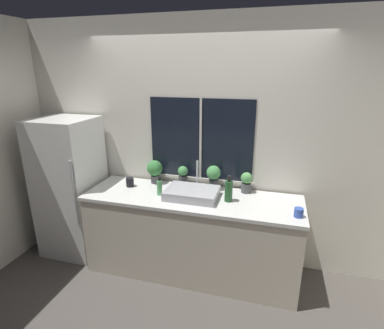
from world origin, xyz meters
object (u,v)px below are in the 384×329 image
object	(u,v)px
potted_plant_center_left	(183,176)
mug_blue	(299,213)
potted_plant_center_right	(213,175)
potted_plant_far_right	(246,182)
sink	(192,193)
soap_bottle	(159,187)
bottle_tall	(229,191)
potted_plant_far_left	(155,170)
mug_black	(130,182)
refrigerator	(71,187)

from	to	relation	value
potted_plant_center_left	mug_blue	world-z (taller)	potted_plant_center_left
potted_plant_center_right	potted_plant_far_right	distance (m)	0.36
potted_plant_center_left	sink	bearing A→B (deg)	-56.54
potted_plant_center_right	mug_blue	bearing A→B (deg)	-26.49
soap_bottle	mug_blue	size ratio (longest dim) A/B	2.43
potted_plant_far_right	bottle_tall	size ratio (longest dim) A/B	0.82
potted_plant_far_left	soap_bottle	bearing A→B (deg)	-60.26
potted_plant_far_right	mug_blue	xyz separation A→B (m)	(0.51, -0.43, -0.08)
soap_bottle	mug_blue	xyz separation A→B (m)	(1.38, -0.12, -0.04)
mug_blue	bottle_tall	bearing A→B (deg)	166.28
potted_plant_center_right	mug_black	world-z (taller)	potted_plant_center_right
mug_blue	potted_plant_far_right	bearing A→B (deg)	139.80
refrigerator	soap_bottle	size ratio (longest dim) A/B	8.13
potted_plant_far_left	mug_blue	xyz separation A→B (m)	(1.56, -0.43, -0.12)
sink	potted_plant_center_right	distance (m)	0.34
potted_plant_far_left	bottle_tall	world-z (taller)	bottle_tall
soap_bottle	bottle_tall	size ratio (longest dim) A/B	0.74
sink	potted_plant_far_right	world-z (taller)	sink
refrigerator	mug_black	xyz separation A→B (m)	(0.76, 0.05, 0.13)
potted_plant_far_left	potted_plant_center_left	world-z (taller)	potted_plant_far_left
sink	potted_plant_far_left	size ratio (longest dim) A/B	1.98
mug_black	mug_blue	world-z (taller)	mug_black
potted_plant_center_left	potted_plant_center_right	xyz separation A→B (m)	(0.35, 0.00, 0.04)
refrigerator	potted_plant_far_right	distance (m)	2.05
sink	potted_plant_center_left	size ratio (longest dim) A/B	2.30
potted_plant_center_right	mug_black	xyz separation A→B (m)	(-0.92, -0.18, -0.11)
potted_plant_far_right	sink	bearing A→B (deg)	-151.96
soap_bottle	mug_black	size ratio (longest dim) A/B	2.00
refrigerator	potted_plant_far_left	distance (m)	1.04
refrigerator	soap_bottle	bearing A→B (deg)	-3.80
potted_plant_far_left	potted_plant_center_left	xyz separation A→B (m)	(0.34, 0.00, -0.04)
refrigerator	mug_blue	bearing A→B (deg)	-4.53
potted_plant_center_right	soap_bottle	xyz separation A→B (m)	(-0.51, -0.31, -0.08)
potted_plant_center_right	potted_plant_center_left	bearing A→B (deg)	180.00
potted_plant_center_right	potted_plant_far_right	xyz separation A→B (m)	(0.36, 0.00, -0.04)
refrigerator	potted_plant_center_right	xyz separation A→B (m)	(1.67, 0.23, 0.24)
sink	potted_plant_center_right	bearing A→B (deg)	59.22
sink	bottle_tall	bearing A→B (deg)	0.85
potted_plant_far_right	mug_blue	bearing A→B (deg)	-40.20
potted_plant_far_right	soap_bottle	size ratio (longest dim) A/B	1.11
potted_plant_far_left	mug_black	bearing A→B (deg)	-141.83
bottle_tall	potted_plant_far_left	bearing A→B (deg)	163.13
refrigerator	potted_plant_center_left	distance (m)	1.36
sink	potted_plant_far_right	bearing A→B (deg)	28.04
potted_plant_center_right	bottle_tall	xyz separation A→B (m)	(0.21, -0.27, -0.05)
mug_blue	potted_plant_far_left	bearing A→B (deg)	164.45
potted_plant_far_left	potted_plant_center_left	bearing A→B (deg)	0.00
mug_blue	soap_bottle	bearing A→B (deg)	174.85
mug_black	mug_blue	bearing A→B (deg)	-8.04
potted_plant_center_left	bottle_tall	size ratio (longest dim) A/B	0.85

